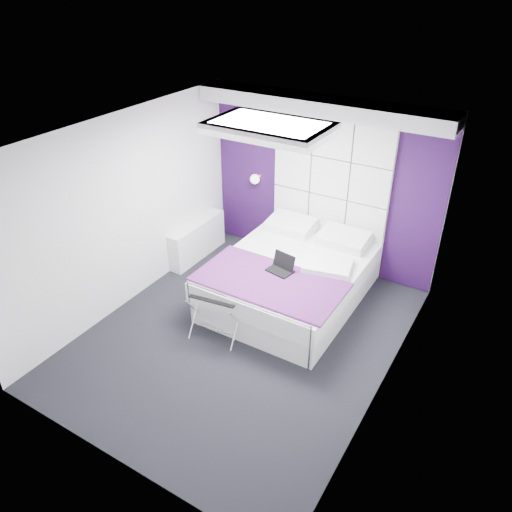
{
  "coord_description": "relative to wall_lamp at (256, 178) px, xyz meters",
  "views": [
    {
      "loc": [
        2.71,
        -4.18,
        4.16
      ],
      "look_at": [
        -0.02,
        0.35,
        1.0
      ],
      "focal_mm": 35.0,
      "sensor_mm": 36.0,
      "label": 1
    }
  ],
  "objects": [
    {
      "name": "soffit",
      "position": [
        1.05,
        -0.11,
        1.28
      ],
      "size": [
        3.58,
        0.5,
        0.2
      ],
      "primitive_type": "cube",
      "color": "white",
      "rests_on": "wall_back"
    },
    {
      "name": "wall_left",
      "position": [
        -0.75,
        -2.06,
        0.08
      ],
      "size": [
        0.0,
        4.4,
        4.4
      ],
      "primitive_type": "plane",
      "rotation": [
        1.57,
        0.0,
        1.57
      ],
      "color": "white",
      "rests_on": "floor"
    },
    {
      "name": "headboard",
      "position": [
        1.2,
        0.08,
        -0.05
      ],
      "size": [
        1.8,
        0.08,
        2.3
      ],
      "primitive_type": null,
      "color": "white",
      "rests_on": "wall_back"
    },
    {
      "name": "wall_lamp",
      "position": [
        0.0,
        0.0,
        0.0
      ],
      "size": [
        0.15,
        0.15,
        0.15
      ],
      "primitive_type": "sphere",
      "color": "white",
      "rests_on": "wall_back"
    },
    {
      "name": "ceiling",
      "position": [
        1.05,
        -2.06,
        1.38
      ],
      "size": [
        4.4,
        4.4,
        0.0
      ],
      "primitive_type": "plane",
      "rotation": [
        3.14,
        0.0,
        0.0
      ],
      "color": "white",
      "rests_on": "wall_back"
    },
    {
      "name": "nightstand",
      "position": [
        0.44,
        -0.04,
        -0.7
      ],
      "size": [
        0.42,
        0.33,
        0.05
      ],
      "primitive_type": "cube",
      "color": "white",
      "rests_on": "wall_back"
    },
    {
      "name": "wall_back",
      "position": [
        1.05,
        0.14,
        0.08
      ],
      "size": [
        3.6,
        0.0,
        3.6
      ],
      "primitive_type": "plane",
      "rotation": [
        1.57,
        0.0,
        0.0
      ],
      "color": "white",
      "rests_on": "floor"
    },
    {
      "name": "luggage_rack",
      "position": [
        0.75,
        -2.21,
        -0.92
      ],
      "size": [
        0.61,
        0.45,
        0.6
      ],
      "rotation": [
        0.0,
        0.0,
        0.14
      ],
      "color": "silver",
      "rests_on": "floor"
    },
    {
      "name": "wall_right",
      "position": [
        2.85,
        -2.06,
        0.08
      ],
      "size": [
        0.0,
        4.4,
        4.4
      ],
      "primitive_type": "plane",
      "rotation": [
        1.57,
        0.0,
        -1.57
      ],
      "color": "white",
      "rests_on": "floor"
    },
    {
      "name": "laptop",
      "position": [
        1.19,
        -1.34,
        -0.52
      ],
      "size": [
        0.33,
        0.23,
        0.24
      ],
      "rotation": [
        0.0,
        0.0,
        -0.18
      ],
      "color": "black",
      "rests_on": "bed"
    },
    {
      "name": "radiator",
      "position": [
        -0.64,
        -0.76,
        -0.92
      ],
      "size": [
        0.22,
        1.2,
        0.6
      ],
      "primitive_type": "cube",
      "color": "white",
      "rests_on": "floor"
    },
    {
      "name": "skylight",
      "position": [
        1.05,
        -1.46,
        1.33
      ],
      "size": [
        1.36,
        0.86,
        0.12
      ],
      "primitive_type": null,
      "color": "white",
      "rests_on": "ceiling"
    },
    {
      "name": "floor",
      "position": [
        1.05,
        -2.06,
        -1.22
      ],
      "size": [
        4.4,
        4.4,
        0.0
      ],
      "primitive_type": "plane",
      "color": "black",
      "rests_on": "ground"
    },
    {
      "name": "accent_wall",
      "position": [
        1.05,
        0.13,
        0.08
      ],
      "size": [
        3.58,
        0.02,
        2.58
      ],
      "primitive_type": "cube",
      "color": "#2C0E3E",
      "rests_on": "wall_back"
    },
    {
      "name": "bed",
      "position": [
        1.18,
        -1.05,
        -0.88
      ],
      "size": [
        1.88,
        2.28,
        0.79
      ],
      "color": "white",
      "rests_on": "floor"
    }
  ]
}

